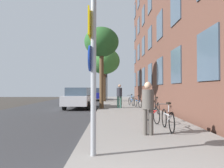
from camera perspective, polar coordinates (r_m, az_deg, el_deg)
The scene contains 17 objects.
ground_plane at distance 17.10m, azimuth -8.21°, elevation -6.48°, with size 41.80×41.80×0.00m, color #332D28.
road_asphalt at distance 17.49m, azimuth -15.09°, elevation -6.31°, with size 7.00×38.00×0.01m, color #2D2D30.
sidewalk at distance 16.99m, azimuth 3.65°, elevation -6.32°, with size 4.20×38.00×0.12m, color gray.
building_facade at distance 17.69m, azimuth 12.52°, elevation 16.83°, with size 0.56×27.00×14.04m.
sign_post at distance 4.50m, azimuth -5.46°, elevation 5.71°, with size 0.15×0.60×3.59m.
traffic_light at distance 24.63m, azimuth -1.68°, elevation 1.18°, with size 0.43×0.24×3.62m.
tree_near at distance 15.31m, azimuth -2.92°, elevation 11.31°, with size 2.51×2.51×5.92m.
tree_far at distance 23.32m, azimuth -2.17°, elevation 6.33°, with size 3.51×3.51×6.05m.
bicycle_0 at distance 7.48m, azimuth 15.21°, elevation -9.39°, with size 0.42×1.71×0.97m.
bicycle_1 at distance 9.05m, azimuth 11.00°, elevation -8.04°, with size 0.47×1.66×0.95m.
bicycle_2 at distance 12.33m, azimuth 12.20°, elevation -6.19°, with size 0.42×1.70×0.96m.
bicycle_3 at distance 15.99m, azimuth 7.18°, elevation -5.11°, with size 0.52×1.62×0.94m.
bicycle_4 at distance 17.62m, azimuth 5.37°, elevation -4.73°, with size 0.46×1.73×0.95m.
pedestrian_0 at distance 6.53m, azimuth 9.97°, elevation -5.64°, with size 0.52×0.52×1.66m.
pedestrian_1 at distance 15.23m, azimuth 2.07°, elevation -2.91°, with size 0.47×0.47×1.75m.
car_0 at distance 16.18m, azimuth -9.15°, elevation -3.78°, with size 2.06×4.35×1.62m.
car_1 at distance 26.63m, azimuth -4.74°, elevation -2.79°, with size 1.98×4.12×1.62m.
Camera 1 is at (-0.16, -1.87, 1.57)m, focal length 32.89 mm.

